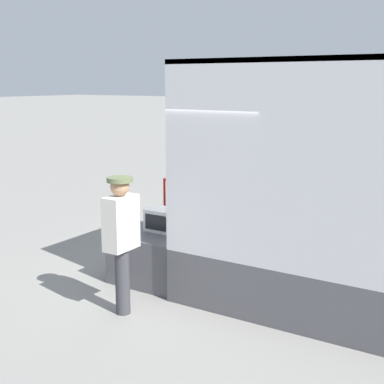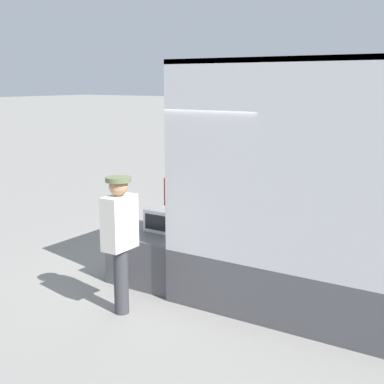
# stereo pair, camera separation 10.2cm
# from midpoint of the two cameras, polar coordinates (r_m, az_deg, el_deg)

# --- Properties ---
(ground_plane) EXTENTS (160.00, 160.00, 0.00)m
(ground_plane) POSITION_cam_midpoint_polar(r_m,az_deg,el_deg) (8.12, 2.65, -8.69)
(ground_plane) COLOR gray
(tailgate_deck) EXTENTS (1.10, 2.30, 0.71)m
(tailgate_deck) POSITION_cam_midpoint_polar(r_m,az_deg,el_deg) (8.28, -0.64, -5.67)
(tailgate_deck) COLOR #4C4C51
(tailgate_deck) RESTS_ON ground
(microwave) EXTENTS (0.55, 0.37, 0.32)m
(microwave) POSITION_cam_midpoint_polar(r_m,az_deg,el_deg) (7.70, -2.42, -3.03)
(microwave) COLOR white
(microwave) RESTS_ON tailgate_deck
(portable_generator) EXTENTS (0.67, 0.52, 0.63)m
(portable_generator) POSITION_cam_midpoint_polar(r_m,az_deg,el_deg) (8.46, 0.28, -1.13)
(portable_generator) COLOR black
(portable_generator) RESTS_ON tailgate_deck
(worker_person) EXTENTS (0.31, 0.44, 1.72)m
(worker_person) POSITION_cam_midpoint_polar(r_m,az_deg,el_deg) (6.52, -7.27, -4.14)
(worker_person) COLOR #38383D
(worker_person) RESTS_ON ground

